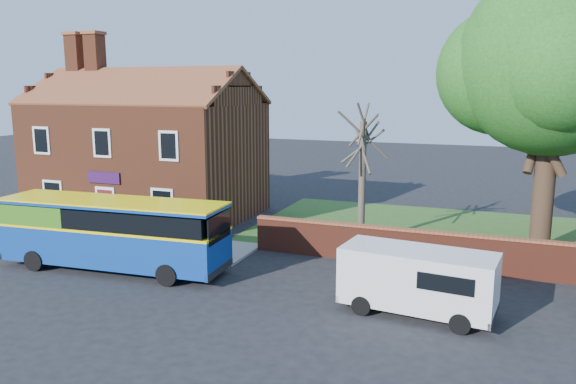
% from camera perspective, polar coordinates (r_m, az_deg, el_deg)
% --- Properties ---
extents(ground, '(120.00, 120.00, 0.00)m').
position_cam_1_polar(ground, '(21.56, -15.62, -10.00)').
color(ground, black).
rests_on(ground, ground).
extents(pavement, '(18.00, 3.50, 0.12)m').
position_cam_1_polar(pavement, '(30.04, -19.94, -4.26)').
color(pavement, gray).
rests_on(pavement, ground).
extents(kerb, '(18.00, 0.15, 0.14)m').
position_cam_1_polar(kerb, '(28.79, -22.20, -5.03)').
color(kerb, slate).
rests_on(kerb, ground).
extents(grass_strip, '(26.00, 12.00, 0.04)m').
position_cam_1_polar(grass_strip, '(30.05, 21.65, -4.45)').
color(grass_strip, '#426B28').
rests_on(grass_strip, ground).
extents(shop_building, '(12.30, 8.13, 10.50)m').
position_cam_1_polar(shop_building, '(33.90, -14.02, 3.47)').
color(shop_building, brown).
rests_on(shop_building, ground).
extents(boundary_wall, '(22.00, 0.38, 1.60)m').
position_cam_1_polar(boundary_wall, '(24.06, 21.90, -6.18)').
color(boundary_wall, maroon).
rests_on(boundary_wall, ground).
extents(bus, '(9.72, 3.03, 2.92)m').
position_cam_1_polar(bus, '(24.31, -17.95, -3.67)').
color(bus, '#0D3992').
rests_on(bus, ground).
extents(van_near, '(5.17, 2.53, 2.19)m').
position_cam_1_polar(van_near, '(19.21, 13.07, -8.57)').
color(van_near, silver).
rests_on(van_near, ground).
extents(large_tree, '(10.39, 8.22, 12.68)m').
position_cam_1_polar(large_tree, '(27.41, 25.61, 11.38)').
color(large_tree, black).
rests_on(large_tree, ground).
extents(bare_tree, '(2.40, 2.86, 6.41)m').
position_cam_1_polar(bare_tree, '(26.81, 7.55, 1.60)').
color(bare_tree, '#4C4238').
rests_on(bare_tree, ground).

